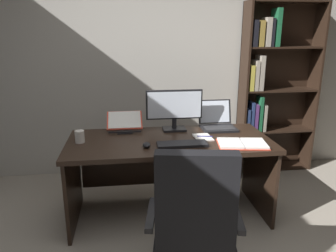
% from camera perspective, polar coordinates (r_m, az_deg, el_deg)
% --- Properties ---
extents(wall_back, '(5.35, 0.12, 2.79)m').
position_cam_1_polar(wall_back, '(3.87, -1.18, 12.24)').
color(wall_back, '#B2ADA3').
rests_on(wall_back, ground).
extents(desk, '(1.80, 0.81, 0.75)m').
position_cam_1_polar(desk, '(3.02, 0.04, -5.41)').
color(desk, black).
rests_on(desk, ground).
extents(bookshelf, '(0.91, 0.27, 2.00)m').
position_cam_1_polar(bookshelf, '(4.07, 17.36, 5.51)').
color(bookshelf, black).
rests_on(bookshelf, ground).
extents(office_chair, '(0.67, 0.60, 1.02)m').
position_cam_1_polar(office_chair, '(2.17, 4.61, -18.32)').
color(office_chair, black).
rests_on(office_chair, ground).
extents(monitor, '(0.54, 0.16, 0.39)m').
position_cam_1_polar(monitor, '(3.10, 1.12, 2.91)').
color(monitor, black).
rests_on(monitor, desk).
extents(laptop, '(0.33, 0.33, 0.26)m').
position_cam_1_polar(laptop, '(3.23, 8.68, 0.60)').
color(laptop, black).
rests_on(laptop, desk).
extents(keyboard, '(0.42, 0.15, 0.02)m').
position_cam_1_polar(keyboard, '(2.72, 2.52, -3.22)').
color(keyboard, black).
rests_on(keyboard, desk).
extents(computer_mouse, '(0.06, 0.10, 0.04)m').
position_cam_1_polar(computer_mouse, '(2.68, -3.82, -3.33)').
color(computer_mouse, black).
rests_on(computer_mouse, desk).
extents(reading_stand_with_book, '(0.34, 0.27, 0.16)m').
position_cam_1_polar(reading_stand_with_book, '(3.15, -7.65, 0.74)').
color(reading_stand_with_book, black).
rests_on(reading_stand_with_book, desk).
extents(open_binder, '(0.44, 0.33, 0.02)m').
position_cam_1_polar(open_binder, '(2.80, 12.96, -3.04)').
color(open_binder, '#DB422D').
rests_on(open_binder, desk).
extents(notepad, '(0.16, 0.22, 0.01)m').
position_cam_1_polar(notepad, '(2.93, 6.15, -1.98)').
color(notepad, white).
rests_on(notepad, desk).
extents(pen, '(0.14, 0.03, 0.01)m').
position_cam_1_polar(pen, '(2.93, 6.53, -1.80)').
color(pen, navy).
rests_on(pen, notepad).
extents(coffee_mug, '(0.08, 0.08, 0.11)m').
position_cam_1_polar(coffee_mug, '(2.88, -15.31, -1.82)').
color(coffee_mug, silver).
rests_on(coffee_mug, desk).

